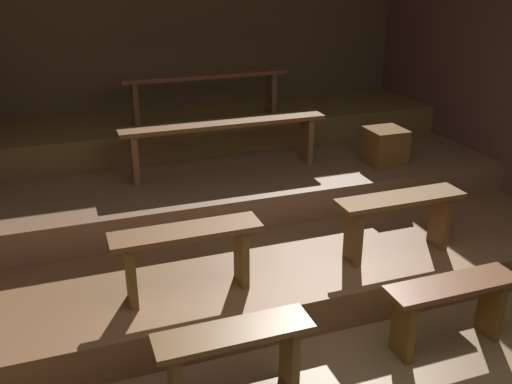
{
  "coord_description": "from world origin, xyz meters",
  "views": [
    {
      "loc": [
        -1.47,
        -1.85,
        2.35
      ],
      "look_at": [
        -0.06,
        2.08,
        0.61
      ],
      "focal_mm": 39.71,
      "sensor_mm": 36.0,
      "label": 1
    }
  ],
  "objects_px": {
    "bench_upper_center": "(205,84)",
    "wooden_crate_middle": "(385,146)",
    "bench_lower_left": "(187,248)",
    "bench_lower_right": "(399,213)",
    "bench_floor_left": "(234,351)",
    "bench_middle_center": "(224,132)",
    "bench_floor_right": "(451,302)"
  },
  "relations": [
    {
      "from": "bench_floor_right",
      "to": "bench_lower_left",
      "type": "height_order",
      "value": "bench_lower_left"
    },
    {
      "from": "bench_upper_center",
      "to": "wooden_crate_middle",
      "type": "relative_size",
      "value": 4.93
    },
    {
      "from": "bench_lower_left",
      "to": "bench_lower_right",
      "type": "bearing_deg",
      "value": 0.0
    },
    {
      "from": "bench_floor_left",
      "to": "bench_middle_center",
      "type": "distance_m",
      "value": 2.34
    },
    {
      "from": "bench_floor_right",
      "to": "bench_lower_right",
      "type": "relative_size",
      "value": 0.91
    },
    {
      "from": "bench_upper_center",
      "to": "wooden_crate_middle",
      "type": "bearing_deg",
      "value": -37.26
    },
    {
      "from": "wooden_crate_middle",
      "to": "bench_floor_right",
      "type": "bearing_deg",
      "value": -108.76
    },
    {
      "from": "bench_upper_center",
      "to": "bench_lower_left",
      "type": "bearing_deg",
      "value": -108.3
    },
    {
      "from": "bench_upper_center",
      "to": "bench_middle_center",
      "type": "bearing_deg",
      "value": -93.28
    },
    {
      "from": "bench_floor_left",
      "to": "bench_middle_center",
      "type": "height_order",
      "value": "bench_middle_center"
    },
    {
      "from": "bench_lower_left",
      "to": "bench_middle_center",
      "type": "relative_size",
      "value": 0.53
    },
    {
      "from": "bench_floor_left",
      "to": "wooden_crate_middle",
      "type": "xyz_separation_m",
      "value": [
        2.09,
        1.89,
        0.39
      ]
    },
    {
      "from": "bench_lower_left",
      "to": "bench_upper_center",
      "type": "relative_size",
      "value": 0.59
    },
    {
      "from": "bench_floor_left",
      "to": "bench_lower_left",
      "type": "xyz_separation_m",
      "value": [
        -0.08,
        0.75,
        0.28
      ]
    },
    {
      "from": "bench_floor_right",
      "to": "bench_middle_center",
      "type": "relative_size",
      "value": 0.48
    },
    {
      "from": "bench_floor_right",
      "to": "bench_upper_center",
      "type": "distance_m",
      "value": 3.2
    },
    {
      "from": "bench_floor_left",
      "to": "bench_middle_center",
      "type": "xyz_separation_m",
      "value": [
        0.61,
        2.18,
        0.59
      ]
    },
    {
      "from": "bench_lower_left",
      "to": "wooden_crate_middle",
      "type": "relative_size",
      "value": 2.93
    },
    {
      "from": "bench_floor_left",
      "to": "bench_upper_center",
      "type": "relative_size",
      "value": 0.54
    },
    {
      "from": "bench_floor_right",
      "to": "bench_lower_left",
      "type": "bearing_deg",
      "value": 153.6
    },
    {
      "from": "bench_floor_right",
      "to": "bench_lower_left",
      "type": "relative_size",
      "value": 0.91
    },
    {
      "from": "bench_floor_right",
      "to": "bench_upper_center",
      "type": "xyz_separation_m",
      "value": [
        -0.78,
        2.98,
        0.86
      ]
    },
    {
      "from": "bench_floor_left",
      "to": "bench_lower_right",
      "type": "height_order",
      "value": "bench_lower_right"
    },
    {
      "from": "bench_floor_right",
      "to": "bench_middle_center",
      "type": "bearing_deg",
      "value": 110.84
    },
    {
      "from": "bench_floor_right",
      "to": "wooden_crate_middle",
      "type": "height_order",
      "value": "wooden_crate_middle"
    },
    {
      "from": "bench_floor_right",
      "to": "wooden_crate_middle",
      "type": "xyz_separation_m",
      "value": [
        0.64,
        1.89,
        0.39
      ]
    },
    {
      "from": "bench_floor_left",
      "to": "wooden_crate_middle",
      "type": "height_order",
      "value": "wooden_crate_middle"
    },
    {
      "from": "bench_lower_right",
      "to": "bench_upper_center",
      "type": "distance_m",
      "value": 2.45
    },
    {
      "from": "bench_upper_center",
      "to": "wooden_crate_middle",
      "type": "xyz_separation_m",
      "value": [
        1.43,
        -1.09,
        -0.47
      ]
    },
    {
      "from": "bench_floor_left",
      "to": "bench_lower_left",
      "type": "distance_m",
      "value": 0.81
    },
    {
      "from": "bench_middle_center",
      "to": "bench_upper_center",
      "type": "xyz_separation_m",
      "value": [
        0.05,
        0.8,
        0.27
      ]
    },
    {
      "from": "bench_lower_left",
      "to": "bench_middle_center",
      "type": "bearing_deg",
      "value": 64.22
    }
  ]
}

